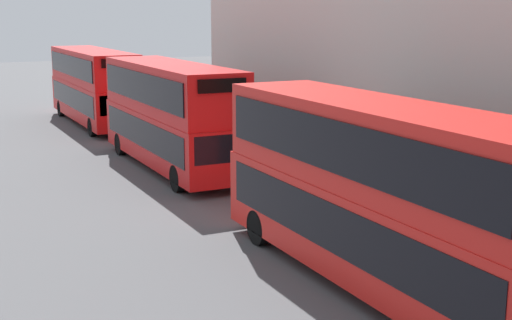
# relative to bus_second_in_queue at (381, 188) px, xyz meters

# --- Properties ---
(bus_second_in_queue) EXTENTS (2.59, 11.38, 4.42)m
(bus_second_in_queue) POSITION_rel_bus_second_in_queue_xyz_m (0.00, 0.00, 0.00)
(bus_second_in_queue) COLOR red
(bus_second_in_queue) RESTS_ON ground
(bus_third_in_queue) EXTENTS (2.59, 10.75, 4.37)m
(bus_third_in_queue) POSITION_rel_bus_second_in_queue_xyz_m (0.00, 14.50, -0.03)
(bus_third_in_queue) COLOR red
(bus_third_in_queue) RESTS_ON ground
(bus_trailing) EXTENTS (2.59, 11.30, 4.26)m
(bus_trailing) POSITION_rel_bus_second_in_queue_xyz_m (-0.00, 27.67, -0.08)
(bus_trailing) COLOR red
(bus_trailing) RESTS_ON ground
(pedestrian) EXTENTS (0.36, 0.36, 1.63)m
(pedestrian) POSITION_rel_bus_second_in_queue_xyz_m (2.49, 6.24, -1.68)
(pedestrian) COLOR #26262D
(pedestrian) RESTS_ON ground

